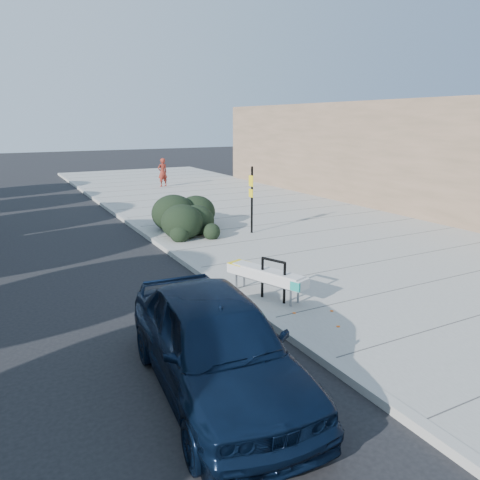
{
  "coord_description": "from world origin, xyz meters",
  "views": [
    {
      "loc": [
        -4.96,
        -9.84,
        4.27
      ],
      "look_at": [
        1.04,
        1.34,
        1.0
      ],
      "focal_mm": 35.0,
      "sensor_mm": 36.0,
      "label": 1
    }
  ],
  "objects_px": {
    "sign_post": "(252,196)",
    "pedestrian": "(163,172)",
    "bench": "(266,275)",
    "sedan_navy": "(216,343)",
    "bike_rack": "(273,276)"
  },
  "relations": [
    {
      "from": "sign_post",
      "to": "pedestrian",
      "type": "height_order",
      "value": "sign_post"
    },
    {
      "from": "bench",
      "to": "sign_post",
      "type": "height_order",
      "value": "sign_post"
    },
    {
      "from": "sign_post",
      "to": "bench",
      "type": "bearing_deg",
      "value": -118.03
    },
    {
      "from": "pedestrian",
      "to": "sedan_navy",
      "type": "bearing_deg",
      "value": 61.98
    },
    {
      "from": "bench",
      "to": "bike_rack",
      "type": "relative_size",
      "value": 2.21
    },
    {
      "from": "bench",
      "to": "sedan_navy",
      "type": "xyz_separation_m",
      "value": [
        -2.7,
        -2.89,
        0.16
      ]
    },
    {
      "from": "sign_post",
      "to": "pedestrian",
      "type": "bearing_deg",
      "value": 83.06
    },
    {
      "from": "sedan_navy",
      "to": "bike_rack",
      "type": "bearing_deg",
      "value": 48.98
    },
    {
      "from": "pedestrian",
      "to": "bench",
      "type": "bearing_deg",
      "value": 66.97
    },
    {
      "from": "bench",
      "to": "sedan_navy",
      "type": "bearing_deg",
      "value": -152.83
    },
    {
      "from": "bench",
      "to": "pedestrian",
      "type": "bearing_deg",
      "value": 58.09
    },
    {
      "from": "bench",
      "to": "pedestrian",
      "type": "height_order",
      "value": "pedestrian"
    },
    {
      "from": "sign_post",
      "to": "pedestrian",
      "type": "relative_size",
      "value": 1.39
    },
    {
      "from": "sign_post",
      "to": "sedan_navy",
      "type": "xyz_separation_m",
      "value": [
        -5.59,
        -8.7,
        -0.73
      ]
    },
    {
      "from": "sign_post",
      "to": "sedan_navy",
      "type": "height_order",
      "value": "sign_post"
    }
  ]
}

